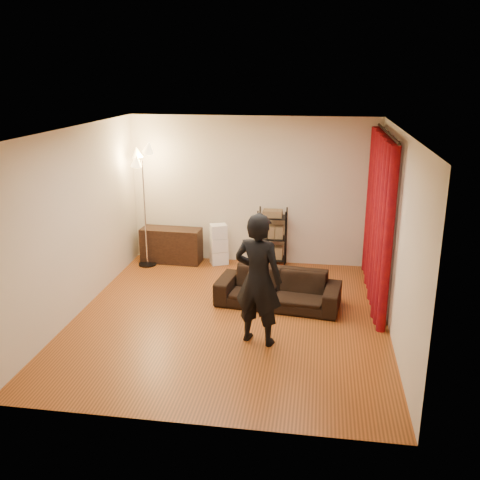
% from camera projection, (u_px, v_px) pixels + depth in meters
% --- Properties ---
extents(floor, '(5.00, 5.00, 0.00)m').
position_uv_depth(floor, '(230.00, 318.00, 7.79)').
color(floor, '#984A19').
rests_on(floor, ground).
extents(ceiling, '(5.00, 5.00, 0.00)m').
position_uv_depth(ceiling, '(229.00, 130.00, 6.99)').
color(ceiling, white).
rests_on(ceiling, ground).
extents(wall_back, '(5.00, 0.00, 5.00)m').
position_uv_depth(wall_back, '(253.00, 191.00, 9.75)').
color(wall_back, beige).
rests_on(wall_back, ground).
extents(wall_front, '(5.00, 0.00, 5.00)m').
position_uv_depth(wall_front, '(185.00, 302.00, 5.03)').
color(wall_front, beige).
rests_on(wall_front, ground).
extents(wall_left, '(0.00, 5.00, 5.00)m').
position_uv_depth(wall_left, '(76.00, 222.00, 7.71)').
color(wall_left, beige).
rests_on(wall_left, ground).
extents(wall_right, '(0.00, 5.00, 5.00)m').
position_uv_depth(wall_right, '(397.00, 236.00, 7.07)').
color(wall_right, beige).
rests_on(wall_right, ground).
extents(curtain_rod, '(0.04, 2.65, 0.04)m').
position_uv_depth(curtain_rod, '(388.00, 133.00, 7.77)').
color(curtain_rod, black).
rests_on(curtain_rod, wall_right).
extents(curtain, '(0.22, 2.65, 2.55)m').
position_uv_depth(curtain, '(379.00, 219.00, 8.17)').
color(curtain, maroon).
rests_on(curtain, ground).
extents(sofa, '(1.94, 0.96, 0.54)m').
position_uv_depth(sofa, '(278.00, 289.00, 8.13)').
color(sofa, black).
rests_on(sofa, ground).
extents(person, '(0.74, 0.58, 1.77)m').
position_uv_depth(person, '(258.00, 279.00, 6.84)').
color(person, black).
rests_on(person, ground).
extents(media_cabinet, '(1.13, 0.46, 0.65)m').
position_uv_depth(media_cabinet, '(171.00, 245.00, 10.01)').
color(media_cabinet, black).
rests_on(media_cabinet, ground).
extents(storage_boxes, '(0.38, 0.35, 0.77)m').
position_uv_depth(storage_boxes, '(219.00, 244.00, 9.88)').
color(storage_boxes, silver).
rests_on(storage_boxes, ground).
extents(wire_shelf, '(0.59, 0.51, 1.08)m').
position_uv_depth(wire_shelf, '(272.00, 238.00, 9.72)').
color(wire_shelf, black).
rests_on(wire_shelf, ground).
extents(floor_lamp, '(0.51, 0.51, 2.18)m').
position_uv_depth(floor_lamp, '(145.00, 208.00, 9.61)').
color(floor_lamp, silver).
rests_on(floor_lamp, ground).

